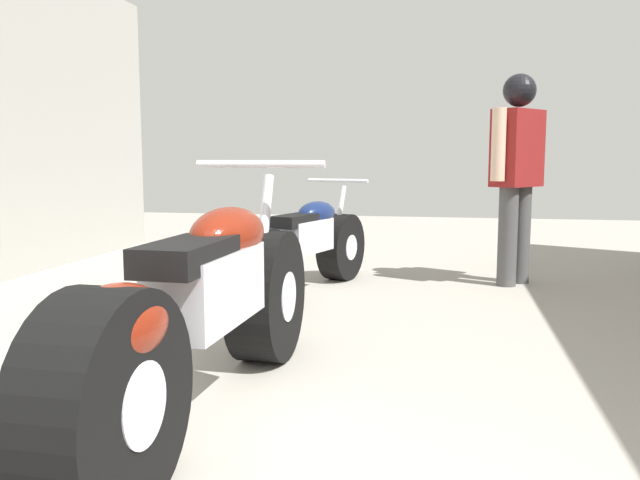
# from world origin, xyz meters

# --- Properties ---
(ground_plane) EXTENTS (15.18, 15.18, 0.00)m
(ground_plane) POSITION_xyz_m (0.00, 3.16, 0.00)
(ground_plane) COLOR #9E998E
(motorcycle_maroon_cruiser) EXTENTS (0.64, 2.15, 1.00)m
(motorcycle_maroon_cruiser) POSITION_xyz_m (-0.37, 1.65, 0.41)
(motorcycle_maroon_cruiser) COLOR black
(motorcycle_maroon_cruiser) RESTS_ON ground_plane
(motorcycle_black_naked) EXTENTS (0.76, 1.78, 0.84)m
(motorcycle_black_naked) POSITION_xyz_m (-0.51, 4.05, 0.35)
(motorcycle_black_naked) COLOR black
(motorcycle_black_naked) RESTS_ON ground_plane
(mechanic_in_blue) EXTENTS (0.47, 0.58, 1.66)m
(mechanic_in_blue) POSITION_xyz_m (1.08, 4.74, 1.00)
(mechanic_in_blue) COLOR #4C4C4C
(mechanic_in_blue) RESTS_ON ground_plane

